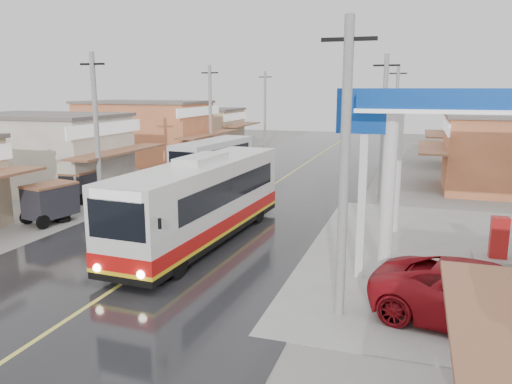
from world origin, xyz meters
The scene contains 13 objects.
ground centered at (0.00, 0.00, 0.00)m, with size 120.00×120.00×0.00m, color slate.
road centered at (0.00, 15.00, 0.01)m, with size 12.00×90.00×0.02m, color black.
centre_line centered at (0.00, 15.00, 0.02)m, with size 0.15×90.00×0.01m, color #D8CC4C.
shopfronts_left centered at (-13.00, 18.00, 0.00)m, with size 11.00×44.00×5.20m, color tan, non-canonical shape.
utility_poles_left centered at (-7.00, 16.00, 0.00)m, with size 1.60×50.00×8.00m, color gray, non-canonical shape.
utility_poles_right centered at (7.00, 15.00, 0.00)m, with size 1.60×36.00×8.00m, color gray, non-canonical shape.
coach_bus centered at (0.65, 5.10, 1.72)m, with size 3.17×11.54×3.57m.
second_bus centered at (-4.46, 18.44, 1.46)m, with size 3.03×8.33×2.70m.
jeepney centered at (10.81, 0.38, 0.83)m, with size 2.76×5.98×1.66m, color maroon.
cyclist centered at (-3.31, 8.07, 0.70)m, with size 1.14×2.09×2.14m.
tricycle_near centered at (-7.39, 5.64, 1.06)m, with size 2.02×2.68×1.86m.
tricycle_far centered at (-9.03, 9.95, 0.96)m, with size 1.59×2.20×1.68m.
tyre_stack centered at (-7.03, 5.94, 0.20)m, with size 0.79×0.79×0.40m.
Camera 1 is at (8.76, -13.04, 6.19)m, focal length 35.00 mm.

